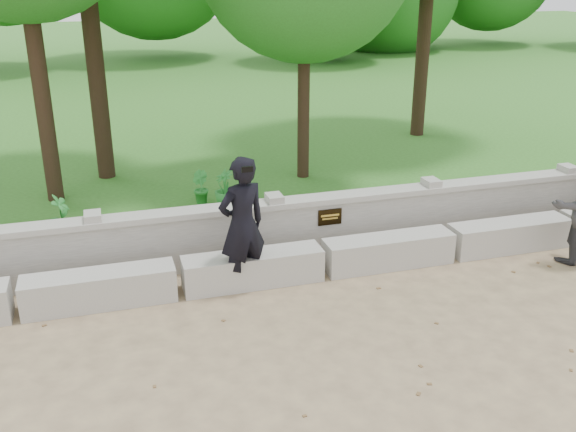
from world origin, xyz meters
The scene contains 8 objects.
ground centered at (0.00, 0.00, 0.00)m, with size 80.00×80.00×0.00m, color tan.
lawn centered at (0.00, 14.00, 0.12)m, with size 40.00×22.00×0.25m, color #326621.
concrete_bench centered at (0.00, 1.90, 0.22)m, with size 11.90×0.45×0.45m.
parapet_wall centered at (0.00, 2.60, 0.46)m, with size 12.50×0.35×0.90m.
man_main centered at (-1.16, 1.80, 0.92)m, with size 0.78×0.71×1.84m.
shrub_a centered at (-3.48, 3.85, 0.56)m, with size 0.33×0.22×0.63m, color #2E8836.
shrub_b centered at (-1.26, 4.59, 0.54)m, with size 0.31×0.25×0.57m, color #2E8836.
shrub_d centered at (-0.88, 4.36, 0.57)m, with size 0.35×0.32×0.63m, color #2E8836.
Camera 1 is at (-2.79, -5.71, 4.03)m, focal length 40.00 mm.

